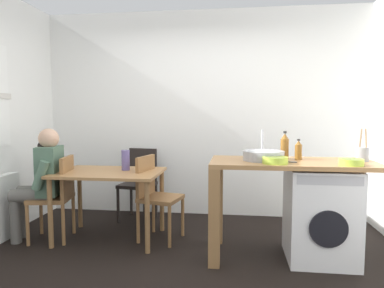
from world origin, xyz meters
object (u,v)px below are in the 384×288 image
Objects in this scene: chair_person_seat at (58,193)px; seated_person at (42,178)px; vase at (126,160)px; bottle_tall_green at (285,146)px; mixing_bowl at (275,160)px; utensil_crock at (363,154)px; chair_spare_by_wall at (140,179)px; colander at (351,162)px; dining_table at (109,180)px; chair_opposite at (155,193)px; bottle_squat_brown at (298,150)px; washing_machine at (320,214)px.

chair_person_seat is 0.75× the size of seated_person.
seated_person reaches higher than vase.
bottle_tall_green is 0.38m from mixing_bowl.
utensil_crock is at bearing 17.21° from mixing_bowl.
colander reaches higher than chair_spare_by_wall.
utensil_crock is at bearing -101.72° from seated_person.
chair_opposite reaches higher than dining_table.
chair_opposite is 1.55m from bottle_squat_brown.
chair_opposite is 0.80m from chair_spare_by_wall.
dining_table is 0.57m from chair_person_seat.
mixing_bowl reaches higher than chair_opposite.
bottle_tall_green is (1.70, -0.88, 0.53)m from chair_spare_by_wall.
vase is (-1.97, 0.36, 0.42)m from washing_machine.
mixing_bowl reaches higher than chair_person_seat.
chair_opposite is at bearing 7.92° from dining_table.
colander reaches higher than washing_machine.
vase is at bearing -83.15° from chair_opposite.
utensil_crock reaches higher than chair_person_seat.
bottle_squat_brown reaches higher than chair_spare_by_wall.
bottle_squat_brown reaches higher than colander.
washing_machine is 3.89× the size of vase.
bottle_squat_brown is (0.12, -0.04, -0.03)m from bottle_tall_green.
seated_person reaches higher than chair_spare_by_wall.
washing_machine is 2.05m from vase.
washing_machine is 4.37× the size of bottle_squat_brown.
utensil_crock is (0.56, -0.05, -0.02)m from bottle_squat_brown.
vase reaches higher than chair_spare_by_wall.
dining_table is 1.22× the size of chair_spare_by_wall.
dining_table is 5.59× the size of bottle_squat_brown.
chair_spare_by_wall is at bearing 152.87° from washing_machine.
colander is (3.02, -0.36, 0.28)m from seated_person.
vase reaches higher than dining_table.
mixing_bowl is 1.64m from vase.
mixing_bowl is at bearing -162.79° from utensil_crock.
chair_opposite reaches higher than washing_machine.
seated_person is at bearing 56.84° from chair_spare_by_wall.
seated_person is (-0.82, -0.89, 0.16)m from chair_spare_by_wall.
dining_table is 3.67× the size of utensil_crock.
bottle_squat_brown reaches higher than dining_table.
bottle_squat_brown is at bearing 152.12° from washing_machine.
bottle_squat_brown is at bearing -101.69° from chair_person_seat.
seated_person is at bearing 177.12° from washing_machine.
colander is at bearing -35.94° from bottle_tall_green.
mixing_bowl is (1.68, -0.46, 0.31)m from dining_table.
bottle_tall_green is 1.21× the size of mixing_bowl.
seated_person is 5.41× the size of mixing_bowl.
bottle_squat_brown is at bearing -8.16° from vase.
mixing_bowl reaches higher than vase.
seated_person is (-0.16, -0.03, 0.16)m from chair_person_seat.
bottle_squat_brown is 0.50m from colander.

